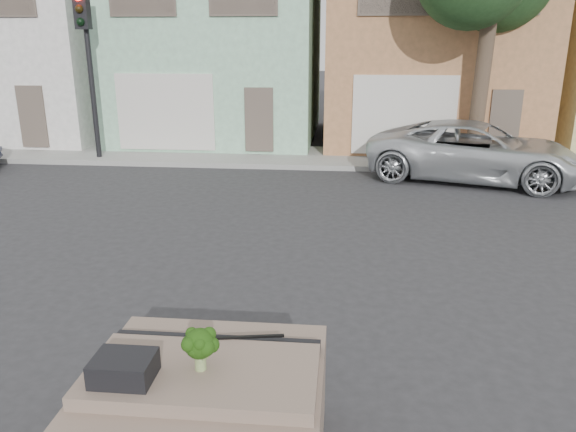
# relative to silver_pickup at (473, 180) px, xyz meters

# --- Properties ---
(ground_plane) EXTENTS (120.00, 120.00, 0.00)m
(ground_plane) POSITION_rel_silver_pickup_xyz_m (-4.70, -8.26, 0.00)
(ground_plane) COLOR #303033
(ground_plane) RESTS_ON ground
(sidewalk) EXTENTS (40.00, 3.00, 0.15)m
(sidewalk) POSITION_rel_silver_pickup_xyz_m (-4.70, 2.24, 0.07)
(sidewalk) COLOR gray
(sidewalk) RESTS_ON ground
(townhouse_white) EXTENTS (7.20, 8.20, 7.55)m
(townhouse_white) POSITION_rel_silver_pickup_xyz_m (-15.70, 6.24, 3.77)
(townhouse_white) COLOR silver
(townhouse_white) RESTS_ON ground
(townhouse_mint) EXTENTS (7.20, 8.20, 7.55)m
(townhouse_mint) POSITION_rel_silver_pickup_xyz_m (-8.20, 6.24, 3.77)
(townhouse_mint) COLOR #97CAA7
(townhouse_mint) RESTS_ON ground
(townhouse_tan) EXTENTS (7.20, 8.20, 7.55)m
(townhouse_tan) POSITION_rel_silver_pickup_xyz_m (-0.70, 6.24, 3.77)
(townhouse_tan) COLOR #B0784D
(townhouse_tan) RESTS_ON ground
(silver_pickup) EXTENTS (6.22, 4.15, 1.59)m
(silver_pickup) POSITION_rel_silver_pickup_xyz_m (0.00, 0.00, 0.00)
(silver_pickup) COLOR silver
(silver_pickup) RESTS_ON ground
(traffic_signal) EXTENTS (0.40, 0.40, 5.10)m
(traffic_signal) POSITION_rel_silver_pickup_xyz_m (-11.20, 1.24, 2.55)
(traffic_signal) COLOR black
(traffic_signal) RESTS_ON ground
(tree_near) EXTENTS (4.40, 4.00, 8.50)m
(tree_near) POSITION_rel_silver_pickup_xyz_m (0.30, 1.54, 4.25)
(tree_near) COLOR #1E3B1B
(tree_near) RESTS_ON ground
(car_dashboard) EXTENTS (2.00, 1.80, 1.12)m
(car_dashboard) POSITION_rel_silver_pickup_xyz_m (-4.70, -11.26, 0.56)
(car_dashboard) COLOR #7C6758
(car_dashboard) RESTS_ON ground
(instrument_hump) EXTENTS (0.48, 0.38, 0.20)m
(instrument_hump) POSITION_rel_silver_pickup_xyz_m (-5.28, -11.61, 1.22)
(instrument_hump) COLOR black
(instrument_hump) RESTS_ON car_dashboard
(wiper_arm) EXTENTS (0.69, 0.15, 0.02)m
(wiper_arm) POSITION_rel_silver_pickup_xyz_m (-4.42, -10.88, 1.13)
(wiper_arm) COLOR black
(wiper_arm) RESTS_ON car_dashboard
(broccoli) EXTENTS (0.42, 0.42, 0.37)m
(broccoli) POSITION_rel_silver_pickup_xyz_m (-4.70, -11.41, 1.31)
(broccoli) COLOR #17350A
(broccoli) RESTS_ON car_dashboard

